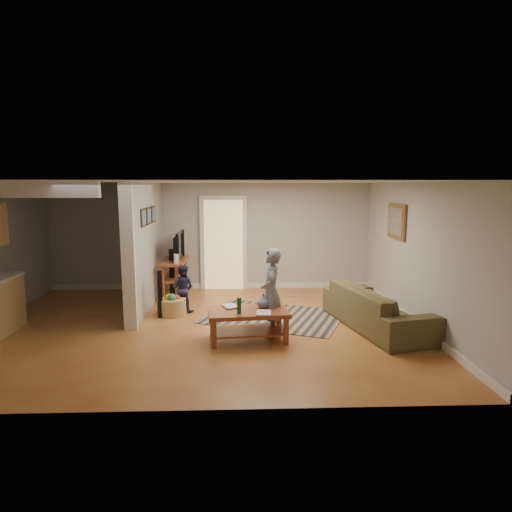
# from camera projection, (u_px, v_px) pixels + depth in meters

# --- Properties ---
(ground) EXTENTS (7.50, 7.50, 0.00)m
(ground) POSITION_uv_depth(u_px,v_px,m) (202.00, 327.00, 7.96)
(ground) COLOR brown
(ground) RESTS_ON ground
(room_shell) EXTENTS (7.54, 6.02, 2.52)m
(room_shell) POSITION_uv_depth(u_px,v_px,m) (142.00, 241.00, 8.12)
(room_shell) COLOR #A7A4A0
(room_shell) RESTS_ON ground
(area_rug) EXTENTS (2.95, 2.60, 0.01)m
(area_rug) POSITION_uv_depth(u_px,v_px,m) (274.00, 316.00, 8.55)
(area_rug) COLOR black
(area_rug) RESTS_ON ground
(sofa) EXTENTS (1.47, 2.58, 0.71)m
(sofa) POSITION_uv_depth(u_px,v_px,m) (376.00, 328.00, 7.90)
(sofa) COLOR #453622
(sofa) RESTS_ON ground
(coffee_table) EXTENTS (1.32, 0.85, 0.74)m
(coffee_table) POSITION_uv_depth(u_px,v_px,m) (249.00, 317.00, 7.22)
(coffee_table) COLOR brown
(coffee_table) RESTS_ON ground
(tv_console) EXTENTS (0.50, 1.33, 1.14)m
(tv_console) POSITION_uv_depth(u_px,v_px,m) (175.00, 263.00, 9.98)
(tv_console) COLOR brown
(tv_console) RESTS_ON ground
(speaker_left) EXTENTS (0.12, 0.12, 0.89)m
(speaker_left) POSITION_uv_depth(u_px,v_px,m) (159.00, 294.00, 8.44)
(speaker_left) COLOR black
(speaker_left) RESTS_ON ground
(speaker_right) EXTENTS (0.13, 0.13, 1.09)m
(speaker_right) POSITION_uv_depth(u_px,v_px,m) (172.00, 274.00, 9.88)
(speaker_right) COLOR black
(speaker_right) RESTS_ON ground
(toy_basket) EXTENTS (0.49, 0.49, 0.44)m
(toy_basket) POSITION_uv_depth(u_px,v_px,m) (173.00, 306.00, 8.62)
(toy_basket) COLOR olive
(toy_basket) RESTS_ON ground
(child) EXTENTS (0.38, 0.55, 1.44)m
(child) POSITION_uv_depth(u_px,v_px,m) (271.00, 335.00, 7.53)
(child) COLOR gray
(child) RESTS_ON ground
(toddler) EXTENTS (0.53, 0.47, 0.92)m
(toddler) POSITION_uv_depth(u_px,v_px,m) (183.00, 311.00, 8.91)
(toddler) COLOR #1D213D
(toddler) RESTS_ON ground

